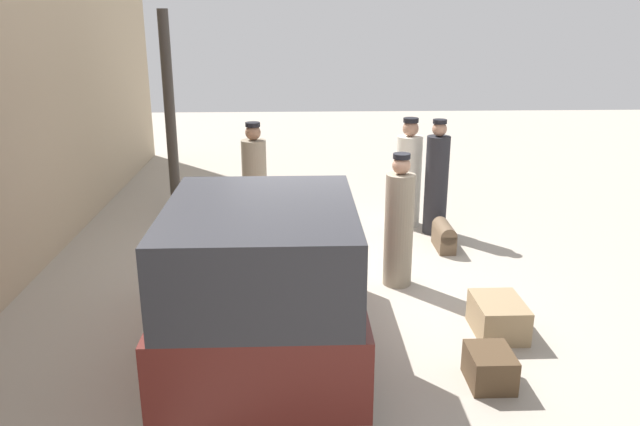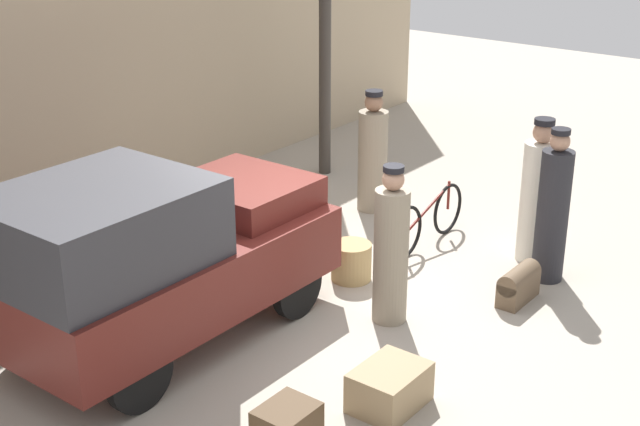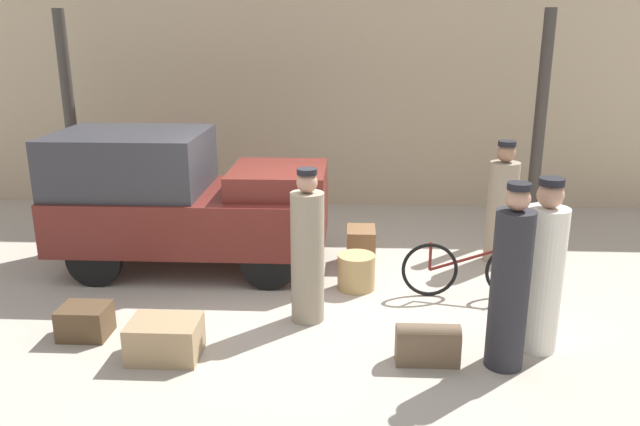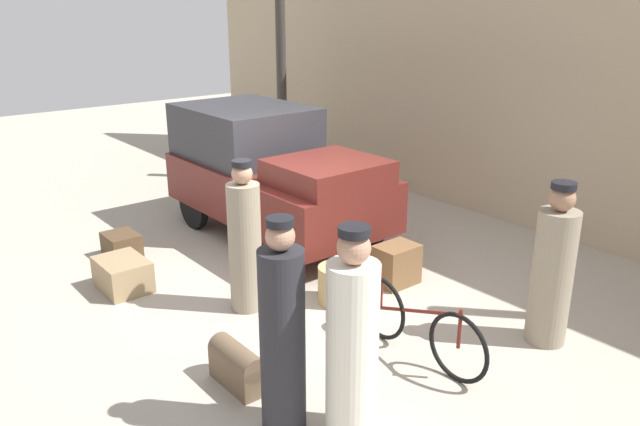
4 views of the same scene
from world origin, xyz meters
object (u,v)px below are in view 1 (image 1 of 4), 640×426
Objects in this scene: truck at (266,271)px; bicycle at (334,213)px; trunk_wicker_pale at (262,250)px; conductor_in_dark_uniform at (399,226)px; porter_carrying_trunk at (408,177)px; wicker_basket at (326,253)px; suitcase_small_leather at (490,367)px; trunk_umber_medium at (498,317)px; porter_standing_middle at (254,178)px; suitcase_black_upright at (444,235)px; porter_lifting_near_truck at (436,182)px.

bicycle is (3.76, -0.89, -0.63)m from truck.
conductor_in_dark_uniform is at bearing -109.11° from trunk_wicker_pale.
wicker_basket is at bearing 141.80° from porter_carrying_trunk.
porter_carrying_trunk is 4.74m from suitcase_small_leather.
truck reaches higher than bicycle.
trunk_umber_medium is (-1.90, -1.80, -0.03)m from wicker_basket.
suitcase_small_leather is at bearing -103.40° from truck.
porter_standing_middle is at bearing 85.85° from porter_carrying_trunk.
truck is at bearing 76.60° from suitcase_small_leather.
conductor_in_dark_uniform is at bearing -41.26° from truck.
porter_carrying_trunk is 2.89× the size of suitcase_black_upright.
truck reaches higher than suitcase_black_upright.
wicker_basket reaches higher than trunk_umber_medium.
suitcase_small_leather is (-4.87, -2.50, -0.60)m from porter_standing_middle.
trunk_wicker_pale is (2.44, 0.18, -0.73)m from truck.
wicker_basket is 2.34m from porter_standing_middle.
suitcase_small_leather is at bearing -142.03° from trunk_wicker_pale.
suitcase_black_upright reaches higher than trunk_umber_medium.
trunk_umber_medium is (-2.58, -0.00, -0.02)m from suitcase_black_upright.
suitcase_black_upright is (-1.14, -0.36, -0.60)m from porter_carrying_trunk.
trunk_umber_medium is (-3.29, -1.61, -0.16)m from bicycle.
porter_standing_middle is (2.00, 1.09, 0.55)m from wicker_basket.
porter_carrying_trunk is 3.57× the size of suitcase_small_leather.
conductor_in_dark_uniform is (-1.96, 0.91, -0.05)m from porter_lifting_near_truck.
porter_standing_middle is at bearing 65.38° from suitcase_black_upright.
bicycle is 1.69m from porter_lifting_near_truck.
truck is 7.11× the size of suitcase_small_leather.
porter_lifting_near_truck reaches higher than suitcase_small_leather.
bicycle is 2.45× the size of trunk_umber_medium.
wicker_basket is 1.20m from conductor_in_dark_uniform.
porter_standing_middle is at bearing 78.52° from porter_lifting_near_truck.
suitcase_small_leather is at bearing 174.80° from porter_lifting_near_truck.
suitcase_black_upright reaches higher than suitcase_small_leather.
porter_carrying_trunk is 3.43× the size of trunk_wicker_pale.
porter_standing_middle is (4.37, 0.39, -0.21)m from truck.
conductor_in_dark_uniform is at bearing -121.50° from wicker_basket.
porter_lifting_near_truck is (1.41, -1.80, 0.62)m from wicker_basket.
porter_lifting_near_truck reaches higher than porter_standing_middle.
porter_carrying_trunk is at bearing -0.23° from suitcase_small_leather.
suitcase_black_upright is at bearing -114.62° from porter_standing_middle.
trunk_umber_medium is at bearing -153.92° from bicycle.
trunk_umber_medium is at bearing -136.67° from wicker_basket.
bicycle is 0.94× the size of porter_carrying_trunk.
truck is 1.95× the size of porter_lifting_near_truck.
porter_standing_middle is 2.01m from trunk_wicker_pale.
suitcase_small_leather is at bearing -167.48° from conductor_in_dark_uniform.
truck reaches higher than suitcase_small_leather.
truck is at bearing 163.44° from wicker_basket.
trunk_wicker_pale is at bearing 140.85° from bicycle.
conductor_in_dark_uniform reaches higher than trunk_wicker_pale.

